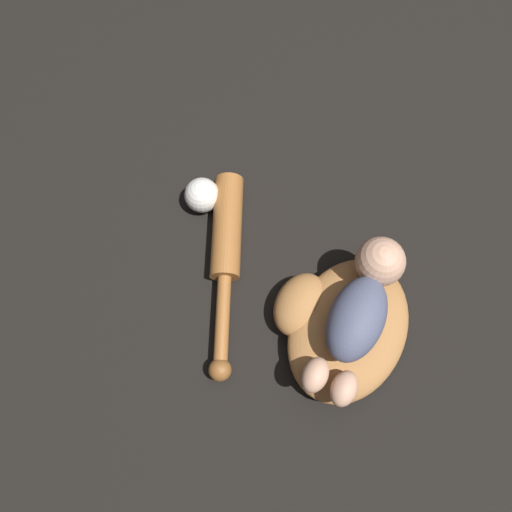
# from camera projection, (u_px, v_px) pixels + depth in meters

# --- Properties ---
(ground_plane) EXTENTS (6.00, 6.00, 0.00)m
(ground_plane) POSITION_uv_depth(u_px,v_px,m) (342.00, 314.00, 1.05)
(ground_plane) COLOR black
(baseball_glove) EXTENTS (0.36, 0.32, 0.08)m
(baseball_glove) POSITION_uv_depth(u_px,v_px,m) (340.00, 324.00, 1.00)
(baseball_glove) COLOR #A8703D
(baseball_glove) RESTS_ON ground
(baby_figure) EXTENTS (0.33, 0.18, 0.10)m
(baby_figure) POSITION_uv_depth(u_px,v_px,m) (362.00, 306.00, 0.93)
(baby_figure) COLOR #4C516B
(baby_figure) RESTS_ON baseball_glove
(baseball_bat) EXTENTS (0.37, 0.32, 0.06)m
(baseball_bat) POSITION_uv_depth(u_px,v_px,m) (226.00, 249.00, 1.07)
(baseball_bat) COLOR #9E602D
(baseball_bat) RESTS_ON ground
(baseball) EXTENTS (0.08, 0.08, 0.08)m
(baseball) POSITION_uv_depth(u_px,v_px,m) (202.00, 195.00, 1.10)
(baseball) COLOR white
(baseball) RESTS_ON ground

